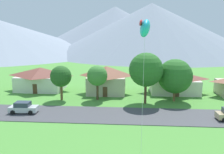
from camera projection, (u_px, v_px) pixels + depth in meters
road_strip at (112, 115)px, 34.66m from camera, size 160.00×7.35×0.08m
mountain_west_ridge at (115, 29)px, 176.81m from camera, size 124.49×124.49×32.54m
mountain_far_west_ridge at (151, 29)px, 140.70m from camera, size 120.82×120.82×30.26m
house_leftmost at (107, 79)px, 47.62m from camera, size 8.11×7.43×5.53m
house_left_center at (41, 78)px, 50.14m from camera, size 10.23×7.41×4.90m
house_rightmost at (174, 81)px, 47.79m from camera, size 10.24×7.25×4.54m
tree_near_left at (97, 76)px, 42.16m from camera, size 3.72×3.72×6.37m
tree_left_of_center at (175, 76)px, 41.19m from camera, size 6.11×6.11×7.63m
tree_center at (146, 70)px, 39.61m from camera, size 5.83×5.83×8.86m
tree_far_right at (61, 76)px, 42.05m from camera, size 3.84×3.84×6.32m
parked_car_silver_west_end at (24, 108)px, 35.47m from camera, size 4.27×2.21×1.68m
kite_flyer_with_kite at (144, 32)px, 19.89m from camera, size 1.33×6.44×13.20m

